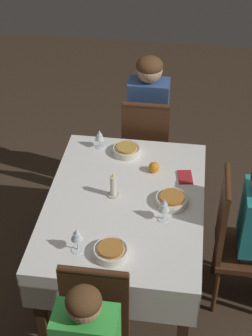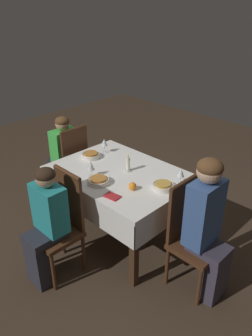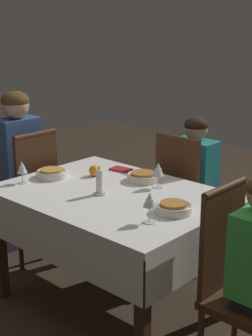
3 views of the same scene
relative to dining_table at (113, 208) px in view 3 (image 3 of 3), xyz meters
The scene contains 16 objects.
ground_plane 0.64m from the dining_table, ahead, with size 8.00×8.00×0.00m, color #3D2D21.
dining_table is the anchor object (origin of this frame).
chair_east 0.88m from the dining_table, ahead, with size 0.38×0.38×0.97m.
chair_west 0.88m from the dining_table, behind, with size 0.38×0.38×0.97m.
chair_south 0.70m from the dining_table, 91.09° to the right, with size 0.38×0.38×0.97m.
person_adult_denim 1.02m from the dining_table, ahead, with size 0.34×0.30×1.23m.
person_child_teal 0.85m from the dining_table, 90.89° to the right, with size 0.30×0.33×1.07m.
bowl_east 0.51m from the dining_table, ahead, with size 0.19×0.19×0.06m.
wine_glass_east 0.62m from the dining_table, 25.12° to the left, with size 0.06×0.06×0.14m.
bowl_west 0.47m from the dining_table, behind, with size 0.20×0.20×0.06m.
wine_glass_west 0.53m from the dining_table, 155.90° to the left, with size 0.07×0.07×0.16m.
bowl_south 0.31m from the dining_table, 86.96° to the right, with size 0.20×0.20×0.06m.
wine_glass_south 0.35m from the dining_table, 118.48° to the right, with size 0.07×0.07×0.16m.
candle_centerpiece 0.18m from the dining_table, 65.03° to the left, with size 0.07×0.07×0.17m.
orange_fruit 0.37m from the dining_table, 25.57° to the right, with size 0.07×0.07×0.07m, color orange.
napkin_red_folded 0.46m from the dining_table, 52.69° to the right, with size 0.15×0.11×0.01m.
Camera 3 is at (-1.96, 2.03, 1.73)m, focal length 55.00 mm.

